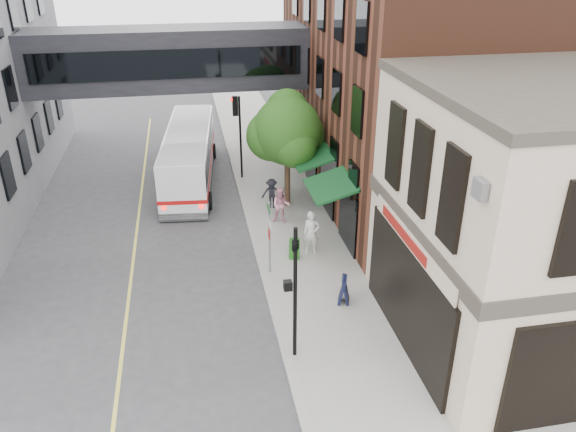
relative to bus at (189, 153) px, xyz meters
name	(u,v)px	position (x,y,z in m)	size (l,w,h in m)	color
ground	(295,406)	(2.37, -17.40, -1.57)	(120.00, 120.00, 0.00)	#38383A
sidewalk_main	(280,198)	(4.37, -3.40, -1.50)	(4.00, 60.00, 0.15)	gray
corner_building	(567,217)	(11.34, -15.40, 2.64)	(10.19, 8.12, 8.45)	beige
brick_building	(434,51)	(12.35, -2.40, 5.42)	(13.76, 18.00, 14.00)	#492517
skyway_bridge	(169,58)	(-0.63, 0.60, 4.93)	(14.00, 3.18, 3.00)	black
traffic_signal_near	(294,278)	(2.74, -15.40, 1.41)	(0.44, 0.22, 4.60)	black
traffic_signal_far	(237,121)	(2.63, -0.40, 1.77)	(0.53, 0.28, 4.50)	black
street_sign_pole	(269,232)	(2.76, -10.40, 0.36)	(0.08, 0.75, 3.00)	gray
street_tree	(286,130)	(4.56, -4.18, 2.34)	(3.80, 3.20, 5.60)	#382619
lane_marking	(134,250)	(-2.63, -7.40, -1.57)	(0.12, 40.00, 0.01)	#D8CC4C
bus	(189,153)	(0.00, 0.00, 0.00)	(3.31, 10.59, 2.80)	white
pedestrian_a	(311,233)	(4.68, -9.22, -0.49)	(0.68, 0.45, 1.87)	silver
pedestrian_b	(281,205)	(3.94, -6.21, -0.57)	(0.83, 0.64, 1.70)	pink
pedestrian_c	(272,193)	(3.77, -4.54, -0.67)	(0.96, 0.55, 1.49)	black
newspaper_box	(294,249)	(3.92, -9.51, -1.01)	(0.41, 0.37, 0.83)	#1C6016
sandwich_board	(344,290)	(5.05, -12.91, -0.91)	(0.37, 0.57, 1.03)	black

